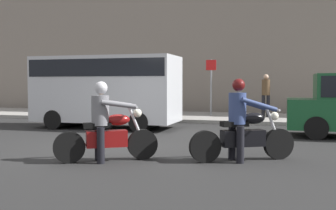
{
  "coord_description": "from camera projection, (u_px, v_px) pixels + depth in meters",
  "views": [
    {
      "loc": [
        3.86,
        -8.98,
        1.52
      ],
      "look_at": [
        1.48,
        -0.81,
        1.06
      ],
      "focal_mm": 42.65,
      "sensor_mm": 36.0,
      "label": 1
    }
  ],
  "objects": [
    {
      "name": "street_sign_post",
      "position": [
        211.0,
        81.0,
        17.23
      ],
      "size": [
        0.44,
        0.08,
        2.43
      ],
      "color": "gray",
      "rests_on": "sidewalk_slab"
    },
    {
      "name": "motorcycle_with_rider_gray",
      "position": [
        106.0,
        129.0,
        7.78
      ],
      "size": [
        1.79,
        1.19,
        1.56
      ],
      "color": "black",
      "rests_on": "ground_plane"
    },
    {
      "name": "parked_van_silver",
      "position": [
        106.0,
        87.0,
        13.6
      ],
      "size": [
        4.88,
        1.96,
        2.43
      ],
      "color": "#B2B5BA",
      "rests_on": "ground_plane"
    },
    {
      "name": "motorcycle_with_rider_denim_blue",
      "position": [
        242.0,
        128.0,
        7.8
      ],
      "size": [
        1.95,
        1.2,
        1.62
      ],
      "color": "black",
      "rests_on": "ground_plane"
    },
    {
      "name": "pedestrian_bystander",
      "position": [
        266.0,
        92.0,
        16.55
      ],
      "size": [
        0.34,
        0.34,
        1.76
      ],
      "color": "black",
      "rests_on": "sidewalk_slab"
    },
    {
      "name": "sidewalk_slab",
      "position": [
        192.0,
        117.0,
        17.43
      ],
      "size": [
        40.0,
        4.4,
        0.14
      ],
      "primitive_type": "cube",
      "color": "gray",
      "rests_on": "ground_plane"
    },
    {
      "name": "ground_plane",
      "position": [
        119.0,
        146.0,
        9.77
      ],
      "size": [
        80.0,
        80.0,
        0.0
      ],
      "primitive_type": "plane",
      "color": "black"
    }
  ]
}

